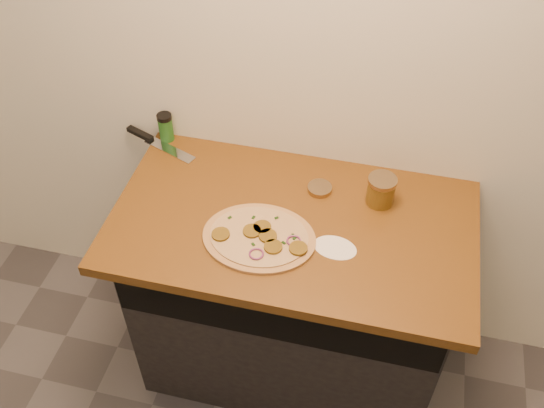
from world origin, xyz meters
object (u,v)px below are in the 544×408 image
(chefs_knife, at_px, (154,141))
(salsa_jar, at_px, (381,190))
(pizza, at_px, (260,237))
(spice_shaker, at_px, (166,127))

(chefs_knife, distance_m, salsa_jar, 0.87)
(chefs_knife, xyz_separation_m, salsa_jar, (0.86, -0.12, 0.05))
(chefs_knife, height_order, salsa_jar, salsa_jar)
(pizza, height_order, salsa_jar, salsa_jar)
(salsa_jar, xyz_separation_m, spice_shaker, (-0.82, 0.15, 0.00))
(chefs_knife, distance_m, spice_shaker, 0.07)
(spice_shaker, bearing_deg, pizza, -41.36)
(chefs_knife, relative_size, spice_shaker, 2.77)
(pizza, bearing_deg, salsa_jar, 36.38)
(pizza, xyz_separation_m, chefs_knife, (-0.51, 0.38, -0.00))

